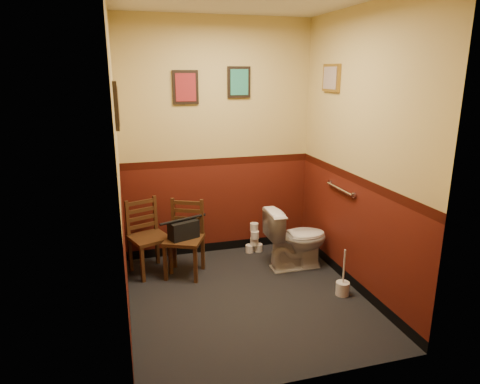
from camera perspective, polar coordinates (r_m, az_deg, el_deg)
name	(u,v)px	position (r m, az deg, el deg)	size (l,w,h in m)	color
floor	(247,298)	(4.26, 0.94, -13.95)	(2.20, 2.40, 0.00)	black
wall_back	(218,141)	(4.92, -3.02, 6.82)	(2.20, 2.70, 0.00)	#51170E
wall_front	(303,199)	(2.69, 8.41, -0.89)	(2.20, 2.70, 0.00)	#51170E
wall_left	(119,169)	(3.63, -15.88, 3.01)	(2.40, 2.70, 0.00)	#51170E
wall_right	(358,155)	(4.23, 15.52, 4.78)	(2.40, 2.70, 0.00)	#51170E
grab_bar	(340,189)	(4.51, 13.20, 0.39)	(0.05, 0.56, 0.06)	silver
framed_print_back_a	(185,87)	(4.78, -7.28, 13.68)	(0.28, 0.04, 0.36)	black
framed_print_back_b	(239,82)	(4.91, -0.14, 14.44)	(0.26, 0.04, 0.34)	black
framed_print_left	(116,105)	(3.66, -16.16, 11.03)	(0.04, 0.30, 0.38)	black
framed_print_right	(331,78)	(4.67, 12.06, 14.65)	(0.04, 0.34, 0.28)	olive
toilet	(296,239)	(4.78, 7.50, -6.18)	(0.39, 0.69, 0.68)	white
toilet_brush	(343,287)	(4.40, 13.51, -12.28)	(0.13, 0.13, 0.48)	silver
chair_left	(148,237)	(4.72, -12.21, -5.85)	(0.48, 0.48, 0.80)	#3F2512
chair_right	(185,238)	(4.61, -7.36, -6.16)	(0.50, 0.50, 0.80)	#3F2512
handbag	(184,230)	(4.53, -7.54, -4.98)	(0.34, 0.25, 0.22)	black
tp_stack	(254,240)	(5.19, 1.91, -6.40)	(0.21, 0.13, 0.36)	silver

